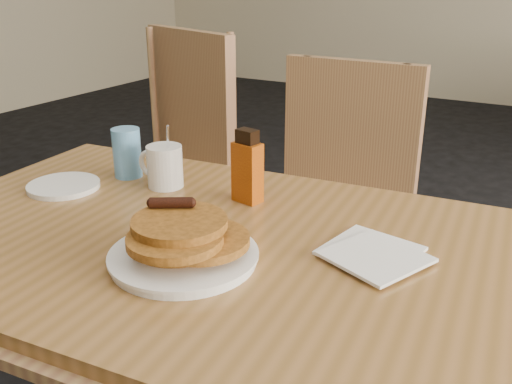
# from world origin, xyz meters

# --- Properties ---
(main_table) EXTENTS (1.27, 0.92, 0.75)m
(main_table) POSITION_xyz_m (-0.07, -0.07, 0.71)
(main_table) COLOR olive
(main_table) RESTS_ON floor
(chair_main_far) EXTENTS (0.44, 0.44, 0.97)m
(chair_main_far) POSITION_xyz_m (-0.07, 0.67, 0.58)
(chair_main_far) COLOR #A37C4C
(chair_main_far) RESTS_ON floor
(chair_wall_extra) EXTENTS (0.60, 0.61, 1.03)m
(chair_wall_extra) POSITION_xyz_m (-0.64, 0.62, 0.62)
(chair_wall_extra) COLOR #A37C4C
(chair_wall_extra) RESTS_ON floor
(pancake_plate) EXTENTS (0.26, 0.26, 0.10)m
(pancake_plate) POSITION_xyz_m (-0.01, -0.17, 0.78)
(pancake_plate) COLOR white
(pancake_plate) RESTS_ON main_table
(coffee_mug) EXTENTS (0.12, 0.08, 0.15)m
(coffee_mug) POSITION_xyz_m (-0.27, 0.10, 0.80)
(coffee_mug) COLOR white
(coffee_mug) RESTS_ON main_table
(syrup_bottle) EXTENTS (0.07, 0.05, 0.16)m
(syrup_bottle) POSITION_xyz_m (-0.05, 0.12, 0.82)
(syrup_bottle) COLOR maroon
(syrup_bottle) RESTS_ON main_table
(napkin_stack) EXTENTS (0.20, 0.21, 0.01)m
(napkin_stack) POSITION_xyz_m (0.27, 0.01, 0.76)
(napkin_stack) COLOR white
(napkin_stack) RESTS_ON main_table
(blue_tumbler) EXTENTS (0.08, 0.08, 0.12)m
(blue_tumbler) POSITION_xyz_m (-0.39, 0.12, 0.81)
(blue_tumbler) COLOR #5EA3DD
(blue_tumbler) RESTS_ON main_table
(side_saucer) EXTENTS (0.21, 0.21, 0.01)m
(side_saucer) POSITION_xyz_m (-0.46, -0.02, 0.76)
(side_saucer) COLOR white
(side_saucer) RESTS_ON main_table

